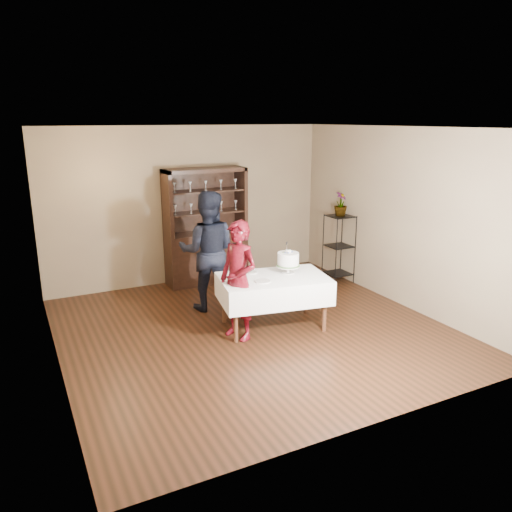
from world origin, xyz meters
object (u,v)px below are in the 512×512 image
at_px(cake, 288,260).
at_px(potted_plant, 341,204).
at_px(china_hutch, 206,245).
at_px(plant_etagere, 339,246).
at_px(cake_table, 273,289).
at_px(woman, 238,280).
at_px(man, 208,251).

distance_m(cake, potted_plant, 2.13).
xyz_separation_m(china_hutch, potted_plant, (2.07, -1.06, 0.73)).
relative_size(cake, potted_plant, 1.12).
bearing_deg(plant_etagere, cake_table, -147.98).
xyz_separation_m(china_hutch, woman, (-0.47, -2.38, 0.12)).
xyz_separation_m(cake, potted_plant, (1.71, 1.17, 0.48)).
relative_size(plant_etagere, man, 0.67).
bearing_deg(plant_etagere, potted_plant, -141.98).
distance_m(china_hutch, cake, 2.27).
bearing_deg(cake, plant_etagere, 34.25).
distance_m(man, potted_plant, 2.57).
distance_m(plant_etagere, woman, 2.88).
bearing_deg(potted_plant, man, -176.04).
distance_m(cake_table, man, 1.24).
bearing_deg(man, potted_plant, -151.18).
height_order(woman, potted_plant, potted_plant).
bearing_deg(china_hutch, man, -109.78).
distance_m(china_hutch, potted_plant, 2.44).
bearing_deg(man, woman, 113.29).
bearing_deg(man, cake_table, 141.50).
distance_m(plant_etagere, cake_table, 2.35).
height_order(china_hutch, potted_plant, china_hutch).
bearing_deg(cake_table, woman, -171.16).
distance_m(plant_etagere, man, 2.54).
relative_size(plant_etagere, potted_plant, 2.93).
height_order(cake, potted_plant, potted_plant).
distance_m(plant_etagere, cake, 2.10).
bearing_deg(woman, man, 155.74).
bearing_deg(potted_plant, woman, -152.49).
height_order(cake_table, potted_plant, potted_plant).
relative_size(cake_table, cake, 3.48).
height_order(china_hutch, plant_etagere, china_hutch).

